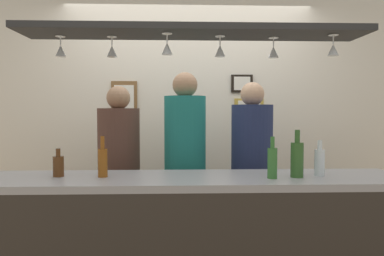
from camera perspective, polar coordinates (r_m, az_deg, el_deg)
back_wall at (r=3.72m, az=-0.55°, el=0.80°), size 4.40×0.06×2.60m
bar_counter at (r=2.25m, az=0.57°, el=-16.65°), size 2.70×0.55×1.01m
overhead_glass_rack at (r=2.38m, az=0.36°, el=15.01°), size 2.20×0.36×0.04m
hanging_wineglass_far_left at (r=2.53m, az=-20.11°, el=11.52°), size 0.07×0.07×0.13m
hanging_wineglass_left at (r=2.45m, az=-12.57°, el=11.91°), size 0.07×0.07×0.13m
hanging_wineglass_center_left at (r=2.30m, az=-3.97°, el=12.57°), size 0.07×0.07×0.13m
hanging_wineglass_center at (r=2.39m, az=4.47°, el=12.23°), size 0.07×0.07×0.13m
hanging_wineglass_center_right at (r=2.49m, az=12.79°, el=11.78°), size 0.07×0.07×0.13m
hanging_wineglass_right at (r=2.51m, az=21.48°, el=11.58°), size 0.07×0.07×0.13m
person_left_brown_shirt at (r=3.02m, az=-11.49°, el=-5.83°), size 0.34×0.34×1.63m
person_middle_teal_shirt at (r=2.97m, az=-1.11°, el=-4.50°), size 0.34×0.34×1.74m
person_right_navy_shirt at (r=3.03m, az=9.46°, el=-5.35°), size 0.34×0.34×1.66m
bottle_beer_green_import at (r=2.29m, az=12.62°, el=-5.25°), size 0.06×0.06×0.26m
bottle_beer_brown_stubby at (r=2.45m, az=-20.43°, el=-5.60°), size 0.07×0.07×0.18m
bottle_champagne_green at (r=2.37m, az=16.32°, el=-4.68°), size 0.08×0.08×0.30m
bottle_soda_clear at (r=2.47m, az=19.57°, el=-5.03°), size 0.06×0.06×0.23m
bottle_beer_amber_tall at (r=2.35m, az=-13.98°, el=-5.15°), size 0.06×0.06×0.26m
picture_frame_upper_small at (r=3.74m, az=7.92°, el=7.00°), size 0.22×0.02×0.18m
picture_frame_lower_pair at (r=3.75m, az=9.02°, el=3.27°), size 0.30×0.02×0.18m
picture_frame_caricature at (r=3.72m, az=-10.70°, el=4.71°), size 0.26×0.02×0.34m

